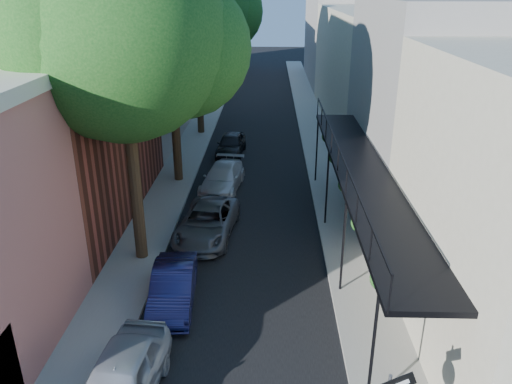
# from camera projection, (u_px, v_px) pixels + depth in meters

# --- Properties ---
(road_surface) EXTENTS (6.00, 64.00, 0.01)m
(road_surface) POSITION_uv_depth(u_px,v_px,m) (257.00, 123.00, 37.01)
(road_surface) COLOR black
(road_surface) RESTS_ON ground
(sidewalk_left) EXTENTS (2.00, 64.00, 0.12)m
(sidewalk_left) POSITION_uv_depth(u_px,v_px,m) (204.00, 122.00, 37.09)
(sidewalk_left) COLOR gray
(sidewalk_left) RESTS_ON ground
(sidewalk_right) EXTENTS (2.00, 64.00, 0.12)m
(sidewalk_right) POSITION_uv_depth(u_px,v_px,m) (311.00, 123.00, 36.89)
(sidewalk_right) COLOR gray
(sidewalk_right) RESTS_ON ground
(buildings_left) EXTENTS (10.10, 59.10, 12.00)m
(buildings_left) POSITION_uv_depth(u_px,v_px,m) (122.00, 56.00, 34.22)
(buildings_left) COLOR #BD6C61
(buildings_left) RESTS_ON ground
(buildings_right) EXTENTS (9.80, 55.00, 10.00)m
(buildings_right) POSITION_uv_depth(u_px,v_px,m) (387.00, 64.00, 34.61)
(buildings_right) COLOR beige
(buildings_right) RESTS_ON ground
(oak_near) EXTENTS (7.48, 6.80, 11.42)m
(oak_near) POSITION_uv_depth(u_px,v_px,m) (136.00, 39.00, 15.85)
(oak_near) COLOR #2F2213
(oak_near) RESTS_ON ground
(oak_mid) EXTENTS (6.60, 6.00, 10.20)m
(oak_mid) POSITION_uv_depth(u_px,v_px,m) (179.00, 40.00, 23.53)
(oak_mid) COLOR #2F2213
(oak_mid) RESTS_ON ground
(oak_far) EXTENTS (7.70, 7.00, 11.90)m
(oak_far) POSITION_uv_depth(u_px,v_px,m) (203.00, 6.00, 31.41)
(oak_far) COLOR #2F2213
(oak_far) RESTS_ON ground
(parked_car_a) EXTENTS (2.00, 4.23, 1.40)m
(parked_car_a) POSITION_uv_depth(u_px,v_px,m) (120.00, 382.00, 11.89)
(parked_car_a) COLOR #979DA8
(parked_car_a) RESTS_ON ground
(parked_car_b) EXTENTS (1.55, 3.78, 1.22)m
(parked_car_b) POSITION_uv_depth(u_px,v_px,m) (173.00, 287.00, 15.79)
(parked_car_b) COLOR #151744
(parked_car_b) RESTS_ON ground
(parked_car_c) EXTENTS (2.54, 4.72, 1.26)m
(parked_car_c) POSITION_uv_depth(u_px,v_px,m) (207.00, 222.00, 20.06)
(parked_car_c) COLOR #505157
(parked_car_c) RESTS_ON ground
(parked_car_d) EXTENTS (2.25, 4.46, 1.24)m
(parked_car_d) POSITION_uv_depth(u_px,v_px,m) (223.00, 178.00, 24.71)
(parked_car_d) COLOR #BBBABF
(parked_car_d) RESTS_ON ground
(parked_car_e) EXTENTS (1.81, 3.88, 1.29)m
(parked_car_e) POSITION_uv_depth(u_px,v_px,m) (231.00, 144.00, 29.88)
(parked_car_e) COLOR black
(parked_car_e) RESTS_ON ground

